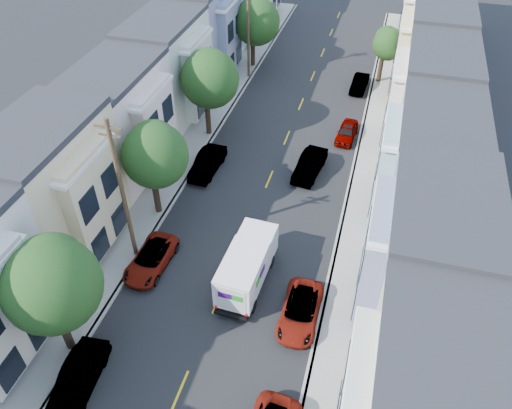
{
  "coord_description": "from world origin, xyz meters",
  "views": [
    {
      "loc": [
        7.16,
        -17.42,
        23.52
      ],
      "look_at": [
        0.5,
        6.41,
        2.2
      ],
      "focal_mm": 35.0,
      "sensor_mm": 36.0,
      "label": 1
    }
  ],
  "objects_px": {
    "lead_sedan": "(310,165)",
    "parked_right_d": "(359,84)",
    "tree_d": "(209,79)",
    "parked_right_c": "(347,132)",
    "tree_c": "(154,156)",
    "tree_e": "(256,22)",
    "parked_left_d": "(207,163)",
    "utility_pole_far": "(248,28)",
    "tree_b": "(51,286)",
    "parked_right_b": "(300,312)",
    "parked_left_b": "(79,379)",
    "parked_left_c": "(151,259)",
    "tree_far_r": "(388,44)",
    "fedex_truck": "(247,265)",
    "utility_pole_near": "(123,193)"
  },
  "relations": [
    {
      "from": "parked_left_c",
      "to": "parked_right_d",
      "type": "height_order",
      "value": "parked_right_d"
    },
    {
      "from": "utility_pole_far",
      "to": "lead_sedan",
      "type": "distance_m",
      "value": 17.59
    },
    {
      "from": "tree_far_r",
      "to": "utility_pole_near",
      "type": "bearing_deg",
      "value": -114.82
    },
    {
      "from": "parked_left_c",
      "to": "parked_right_c",
      "type": "distance_m",
      "value": 20.42
    },
    {
      "from": "parked_right_b",
      "to": "parked_right_c",
      "type": "distance_m",
      "value": 19.34
    },
    {
      "from": "tree_d",
      "to": "utility_pole_near",
      "type": "distance_m",
      "value": 14.77
    },
    {
      "from": "tree_b",
      "to": "parked_left_d",
      "type": "xyz_separation_m",
      "value": [
        1.4,
        17.02,
        -4.51
      ]
    },
    {
      "from": "tree_e",
      "to": "parked_left_b",
      "type": "distance_m",
      "value": 38.0
    },
    {
      "from": "parked_right_d",
      "to": "tree_d",
      "type": "bearing_deg",
      "value": -130.31
    },
    {
      "from": "tree_e",
      "to": "utility_pole_far",
      "type": "height_order",
      "value": "utility_pole_far"
    },
    {
      "from": "tree_e",
      "to": "parked_left_d",
      "type": "bearing_deg",
      "value": -85.75
    },
    {
      "from": "utility_pole_far",
      "to": "parked_left_d",
      "type": "relative_size",
      "value": 2.23
    },
    {
      "from": "parked_right_c",
      "to": "tree_far_r",
      "type": "bearing_deg",
      "value": 84.32
    },
    {
      "from": "utility_pole_far",
      "to": "parked_left_d",
      "type": "bearing_deg",
      "value": -85.07
    },
    {
      "from": "parked_right_d",
      "to": "fedex_truck",
      "type": "bearing_deg",
      "value": -94.01
    },
    {
      "from": "parked_left_b",
      "to": "parked_left_c",
      "type": "xyz_separation_m",
      "value": [
        0.0,
        8.49,
        -0.1
      ]
    },
    {
      "from": "parked_left_c",
      "to": "parked_right_b",
      "type": "relative_size",
      "value": 0.99
    },
    {
      "from": "tree_far_r",
      "to": "utility_pole_near",
      "type": "relative_size",
      "value": 0.56
    },
    {
      "from": "parked_left_c",
      "to": "parked_right_b",
      "type": "distance_m",
      "value": 9.9
    },
    {
      "from": "tree_b",
      "to": "tree_e",
      "type": "relative_size",
      "value": 1.07
    },
    {
      "from": "lead_sedan",
      "to": "parked_left_b",
      "type": "relative_size",
      "value": 1.03
    },
    {
      "from": "parked_left_c",
      "to": "tree_c",
      "type": "bearing_deg",
      "value": 108.36
    },
    {
      "from": "tree_c",
      "to": "parked_left_d",
      "type": "height_order",
      "value": "tree_c"
    },
    {
      "from": "tree_d",
      "to": "parked_right_c",
      "type": "distance_m",
      "value": 12.35
    },
    {
      "from": "tree_e",
      "to": "parked_left_b",
      "type": "height_order",
      "value": "tree_e"
    },
    {
      "from": "tree_e",
      "to": "utility_pole_near",
      "type": "xyz_separation_m",
      "value": [
        0.0,
        -28.62,
        0.39
      ]
    },
    {
      "from": "fedex_truck",
      "to": "parked_right_d",
      "type": "xyz_separation_m",
      "value": [
        3.63,
        26.66,
        -0.9
      ]
    },
    {
      "from": "fedex_truck",
      "to": "tree_far_r",
      "type": "bearing_deg",
      "value": 81.44
    },
    {
      "from": "utility_pole_far",
      "to": "lead_sedan",
      "type": "relative_size",
      "value": 2.21
    },
    {
      "from": "parked_left_c",
      "to": "tree_far_r",
      "type": "bearing_deg",
      "value": 70.35
    },
    {
      "from": "tree_e",
      "to": "parked_left_c",
      "type": "bearing_deg",
      "value": -87.26
    },
    {
      "from": "tree_b",
      "to": "tree_c",
      "type": "bearing_deg",
      "value": 90.0
    },
    {
      "from": "lead_sedan",
      "to": "tree_e",
      "type": "bearing_deg",
      "value": 125.29
    },
    {
      "from": "tree_d",
      "to": "parked_right_d",
      "type": "bearing_deg",
      "value": 45.95
    },
    {
      "from": "tree_e",
      "to": "tree_far_r",
      "type": "distance_m",
      "value": 13.22
    },
    {
      "from": "lead_sedan",
      "to": "parked_right_d",
      "type": "height_order",
      "value": "lead_sedan"
    },
    {
      "from": "tree_c",
      "to": "parked_right_d",
      "type": "distance_m",
      "value": 25.16
    },
    {
      "from": "tree_e",
      "to": "utility_pole_far",
      "type": "bearing_deg",
      "value": -89.96
    },
    {
      "from": "parked_left_d",
      "to": "lead_sedan",
      "type": "bearing_deg",
      "value": 16.23
    },
    {
      "from": "lead_sedan",
      "to": "parked_right_d",
      "type": "distance_m",
      "value": 14.9
    },
    {
      "from": "lead_sedan",
      "to": "parked_right_b",
      "type": "height_order",
      "value": "lead_sedan"
    },
    {
      "from": "tree_far_r",
      "to": "fedex_truck",
      "type": "relative_size",
      "value": 0.97
    },
    {
      "from": "tree_far_r",
      "to": "parked_left_c",
      "type": "height_order",
      "value": "tree_far_r"
    },
    {
      "from": "parked_left_b",
      "to": "parked_right_b",
      "type": "xyz_separation_m",
      "value": [
        9.8,
        7.07,
        -0.09
      ]
    },
    {
      "from": "tree_c",
      "to": "tree_e",
      "type": "height_order",
      "value": "tree_c"
    },
    {
      "from": "lead_sedan",
      "to": "parked_left_d",
      "type": "bearing_deg",
      "value": -159.35
    },
    {
      "from": "parked_right_d",
      "to": "tree_far_r",
      "type": "bearing_deg",
      "value": 51.31
    },
    {
      "from": "tree_d",
      "to": "parked_right_d",
      "type": "relative_size",
      "value": 1.97
    },
    {
      "from": "tree_d",
      "to": "parked_left_b",
      "type": "bearing_deg",
      "value": -86.64
    },
    {
      "from": "tree_b",
      "to": "utility_pole_far",
      "type": "distance_m",
      "value": 33.26
    }
  ]
}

